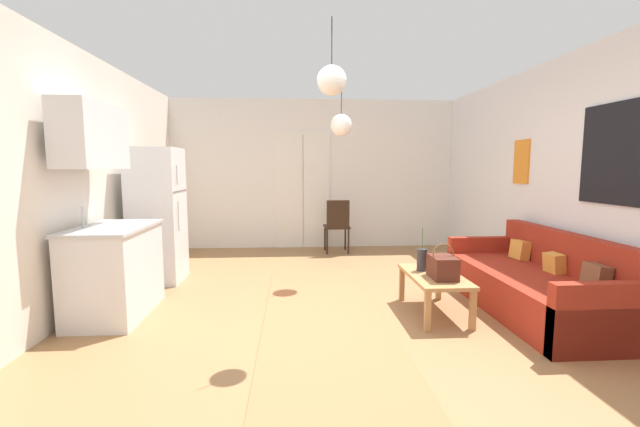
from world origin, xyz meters
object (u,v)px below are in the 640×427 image
Objects in this scene: handbag at (443,267)px; couch at (538,286)px; pendant_lamp_far at (341,125)px; refrigerator at (157,215)px; bamboo_vase at (422,260)px; accent_chair at (337,224)px; coffee_table at (434,280)px; pendant_lamp_near at (332,80)px.

couch is at bearing 7.48° from handbag.
pendant_lamp_far reaches higher than couch.
bamboo_vase is at bearing -22.53° from refrigerator.
accent_chair is (2.45, 1.53, -0.34)m from refrigerator.
bamboo_vase is at bearing 99.89° from accent_chair.
accent_chair is at bearing 102.44° from coffee_table.
handbag is at bearing -78.92° from coffee_table.
bamboo_vase is (-0.08, 0.15, 0.17)m from coffee_table.
refrigerator is at bearing 157.47° from bamboo_vase.
accent_chair reaches higher than coffee_table.
pendant_lamp_near is (-0.42, -3.41, 1.64)m from accent_chair.
accent_chair is at bearing 85.40° from pendant_lamp_far.
accent_chair is (-0.57, 2.78, -0.01)m from bamboo_vase.
handbag is 0.42× the size of pendant_lamp_far.
pendant_lamp_far reaches higher than accent_chair.
coffee_table is 3.01m from accent_chair.
pendant_lamp_far is (-0.80, 1.48, 1.47)m from handbag.
couch is 4.44m from refrigerator.
accent_chair reaches higher than couch.
accent_chair is 2.18m from pendant_lamp_far.
handbag is at bearing 16.82° from pendant_lamp_near.
handbag is at bearing 100.76° from accent_chair.
pendant_lamp_far reaches higher than refrigerator.
handbag is 0.20× the size of refrigerator.
pendant_lamp_near reaches higher than handbag.
bamboo_vase is 2.84m from accent_chair.
couch is 6.34× the size of handbag.
couch reaches higher than coffee_table.
bamboo_vase is 0.26× the size of refrigerator.
handbag is at bearing -61.44° from pendant_lamp_far.
couch is 3.45× the size of pendant_lamp_near.
accent_chair is 3.81m from pendant_lamp_near.
bamboo_vase is 0.56× the size of pendant_lamp_far.
handbag is (0.03, -0.14, 0.16)m from coffee_table.
bamboo_vase is 1.33× the size of handbag.
bamboo_vase reaches higher than coffee_table.
pendant_lamp_near reaches higher than refrigerator.
coffee_table is 3.44m from refrigerator.
coffee_table is at bearing -61.87° from bamboo_vase.
accent_chair is at bearing 31.96° from refrigerator.
coffee_table is 1.04× the size of accent_chair.
couch is at bearing -0.19° from coffee_table.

